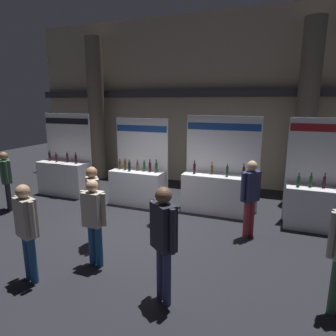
{
  "coord_description": "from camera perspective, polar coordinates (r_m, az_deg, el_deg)",
  "views": [
    {
      "loc": [
        3.0,
        -5.6,
        2.91
      ],
      "look_at": [
        0.56,
        0.66,
        1.39
      ],
      "focal_mm": 31.71,
      "sensor_mm": 36.0,
      "label": 1
    }
  ],
  "objects": [
    {
      "name": "ground_plane",
      "position": [
        6.99,
        -6.42,
        -11.98
      ],
      "size": [
        25.18,
        25.18,
        0.0
      ],
      "primitive_type": "plane",
      "color": "black"
    },
    {
      "name": "hall_colonnade",
      "position": [
        10.6,
        4.93,
        12.28
      ],
      "size": [
        12.59,
        1.17,
        5.75
      ],
      "color": "tan",
      "rests_on": "ground_plane"
    },
    {
      "name": "exhibitor_booth_0",
      "position": [
        9.98,
        -19.28,
        -1.17
      ],
      "size": [
        1.69,
        0.7,
        2.53
      ],
      "color": "white",
      "rests_on": "ground_plane"
    },
    {
      "name": "exhibitor_booth_1",
      "position": [
        8.57,
        -5.77,
        -2.95
      ],
      "size": [
        1.61,
        0.66,
        2.44
      ],
      "color": "white",
      "rests_on": "ground_plane"
    },
    {
      "name": "exhibitor_booth_2",
      "position": [
        7.99,
        9.72,
        -4.06
      ],
      "size": [
        1.98,
        0.66,
        2.54
      ],
      "color": "white",
      "rests_on": "ground_plane"
    },
    {
      "name": "exhibitor_booth_3",
      "position": [
        7.74,
        28.45,
        -6.09
      ],
      "size": [
        1.94,
        0.66,
        2.55
      ],
      "color": "white",
      "rests_on": "ground_plane"
    },
    {
      "name": "trash_bin",
      "position": [
        7.19,
        -2.22,
        -8.5
      ],
      "size": [
        0.34,
        0.34,
        0.62
      ],
      "color": "slate",
      "rests_on": "ground_plane"
    },
    {
      "name": "visitor_3",
      "position": [
        6.14,
        -14.18,
        -6.0
      ],
      "size": [
        0.4,
        0.41,
        1.66
      ],
      "rotation": [
        0.0,
        0.0,
        2.31
      ],
      "color": "navy",
      "rests_on": "ground_plane"
    },
    {
      "name": "visitor_4",
      "position": [
        6.59,
        15.55,
        -4.56
      ],
      "size": [
        0.39,
        0.47,
        1.7
      ],
      "rotation": [
        0.0,
        0.0,
        0.97
      ],
      "color": "maroon",
      "rests_on": "ground_plane"
    },
    {
      "name": "visitor_5",
      "position": [
        4.3,
        -0.86,
        -12.73
      ],
      "size": [
        0.46,
        0.43,
        1.77
      ],
      "rotation": [
        0.0,
        0.0,
        5.61
      ],
      "color": "navy",
      "rests_on": "ground_plane"
    },
    {
      "name": "visitor_6",
      "position": [
        5.31,
        -25.54,
        -9.96
      ],
      "size": [
        0.52,
        0.32,
        1.66
      ],
      "rotation": [
        0.0,
        0.0,
        5.95
      ],
      "color": "navy",
      "rests_on": "ground_plane"
    },
    {
      "name": "visitor_7",
      "position": [
        9.04,
        -28.69,
        -1.34
      ],
      "size": [
        0.45,
        0.43,
        1.61
      ],
      "rotation": [
        0.0,
        0.0,
        5.64
      ],
      "color": "#23232D",
      "rests_on": "ground_plane"
    },
    {
      "name": "visitor_9",
      "position": [
        5.41,
        -14.06,
        -8.93
      ],
      "size": [
        0.51,
        0.26,
        1.61
      ],
      "rotation": [
        0.0,
        0.0,
        3.12
      ],
      "color": "navy",
      "rests_on": "ground_plane"
    }
  ]
}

